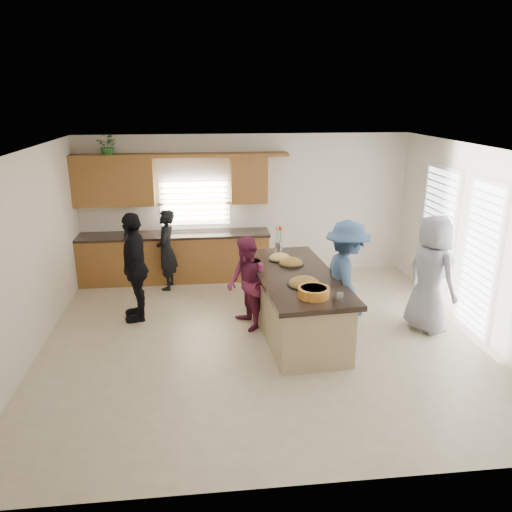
{
  "coord_description": "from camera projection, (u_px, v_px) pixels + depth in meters",
  "views": [
    {
      "loc": [
        -0.88,
        -6.73,
        3.5
      ],
      "look_at": [
        -0.07,
        0.5,
        1.15
      ],
      "focal_mm": 35.0,
      "sensor_mm": 36.0,
      "label": 1
    }
  ],
  "objects": [
    {
      "name": "floor",
      "position": [
        264.0,
        338.0,
        7.53
      ],
      "size": [
        6.5,
        6.5,
        0.0
      ],
      "primitive_type": "plane",
      "color": "beige",
      "rests_on": "ground"
    },
    {
      "name": "room_shell",
      "position": [
        265.0,
        216.0,
        6.95
      ],
      "size": [
        6.52,
        6.02,
        2.81
      ],
      "color": "silver",
      "rests_on": "ground"
    },
    {
      "name": "back_cabinetry",
      "position": [
        172.0,
        235.0,
        9.68
      ],
      "size": [
        4.08,
        0.66,
        2.46
      ],
      "color": "olive",
      "rests_on": "ground"
    },
    {
      "name": "right_wall_glazing",
      "position": [
        483.0,
        249.0,
        7.34
      ],
      "size": [
        0.06,
        4.0,
        2.25
      ],
      "color": "white",
      "rests_on": "ground"
    },
    {
      "name": "island",
      "position": [
        295.0,
        304.0,
        7.62
      ],
      "size": [
        1.34,
        2.78,
        0.95
      ],
      "rotation": [
        0.0,
        0.0,
        0.07
      ],
      "color": "tan",
      "rests_on": "ground"
    },
    {
      "name": "platter_front",
      "position": [
        304.0,
        284.0,
        7.0
      ],
      "size": [
        0.48,
        0.48,
        0.19
      ],
      "color": "black",
      "rests_on": "island"
    },
    {
      "name": "platter_mid",
      "position": [
        291.0,
        263.0,
        7.87
      ],
      "size": [
        0.41,
        0.41,
        0.16
      ],
      "color": "black",
      "rests_on": "island"
    },
    {
      "name": "platter_back",
      "position": [
        280.0,
        258.0,
        8.09
      ],
      "size": [
        0.38,
        0.38,
        0.15
      ],
      "color": "black",
      "rests_on": "island"
    },
    {
      "name": "salad_bowl",
      "position": [
        314.0,
        292.0,
        6.6
      ],
      "size": [
        0.42,
        0.42,
        0.13
      ],
      "color": "orange",
      "rests_on": "island"
    },
    {
      "name": "clear_cup",
      "position": [
        340.0,
        297.0,
        6.49
      ],
      "size": [
        0.09,
        0.09,
        0.1
      ],
      "primitive_type": "cylinder",
      "color": "white",
      "rests_on": "island"
    },
    {
      "name": "plate_stack",
      "position": [
        280.0,
        257.0,
        8.14
      ],
      "size": [
        0.2,
        0.2,
        0.05
      ],
      "primitive_type": "cylinder",
      "color": "#C69AE0",
      "rests_on": "island"
    },
    {
      "name": "flower_vase",
      "position": [
        279.0,
        238.0,
        8.58
      ],
      "size": [
        0.14,
        0.14,
        0.41
      ],
      "color": "silver",
      "rests_on": "island"
    },
    {
      "name": "potted_plant",
      "position": [
        108.0,
        146.0,
        9.13
      ],
      "size": [
        0.48,
        0.45,
        0.43
      ],
      "primitive_type": "imported",
      "rotation": [
        0.0,
        0.0,
        -0.37
      ],
      "color": "#326D2B",
      "rests_on": "back_cabinetry"
    },
    {
      "name": "woman_left_back",
      "position": [
        166.0,
        250.0,
        9.27
      ],
      "size": [
        0.43,
        0.59,
        1.51
      ],
      "primitive_type": "imported",
      "rotation": [
        0.0,
        0.0,
        -1.7
      ],
      "color": "black",
      "rests_on": "ground"
    },
    {
      "name": "woman_left_mid",
      "position": [
        247.0,
        284.0,
        7.67
      ],
      "size": [
        0.74,
        0.84,
        1.47
      ],
      "primitive_type": "imported",
      "rotation": [
        0.0,
        0.0,
        -1.28
      ],
      "color": "maroon",
      "rests_on": "ground"
    },
    {
      "name": "woman_left_front",
      "position": [
        135.0,
        267.0,
        7.96
      ],
      "size": [
        0.56,
        1.09,
        1.78
      ],
      "primitive_type": "imported",
      "rotation": [
        0.0,
        0.0,
        -1.45
      ],
      "color": "black",
      "rests_on": "ground"
    },
    {
      "name": "woman_right_back",
      "position": [
        346.0,
        280.0,
        7.39
      ],
      "size": [
        0.69,
        1.17,
        1.79
      ],
      "primitive_type": "imported",
      "rotation": [
        0.0,
        0.0,
        1.59
      ],
      "color": "#375478",
      "rests_on": "ground"
    },
    {
      "name": "woman_right_front",
      "position": [
        431.0,
        274.0,
        7.56
      ],
      "size": [
        0.84,
        1.03,
        1.83
      ],
      "primitive_type": "imported",
      "rotation": [
        0.0,
        0.0,
        1.9
      ],
      "color": "gray",
      "rests_on": "ground"
    }
  ]
}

